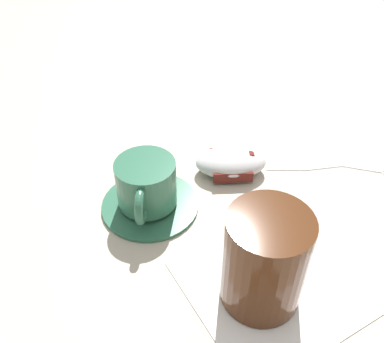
{
  "coord_description": "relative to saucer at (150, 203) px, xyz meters",
  "views": [
    {
      "loc": [
        0.28,
        -0.19,
        0.4
      ],
      "look_at": [
        -0.1,
        0.02,
        0.03
      ],
      "focal_mm": 40.0,
      "sensor_mm": 36.0,
      "label": 1
    }
  ],
  "objects": [
    {
      "name": "ground_plane",
      "position": [
        0.1,
        0.05,
        -0.0
      ],
      "size": [
        3.0,
        3.0,
        0.0
      ],
      "primitive_type": "plane",
      "color": "#B2A899"
    },
    {
      "name": "saucer",
      "position": [
        0.0,
        0.0,
        0.0
      ],
      "size": [
        0.13,
        0.13,
        0.01
      ],
      "primitive_type": "cylinder",
      "color": "#2D664C",
      "rests_on": "ground"
    },
    {
      "name": "coffee_cup",
      "position": [
        -0.0,
        -0.0,
        0.04
      ],
      "size": [
        0.1,
        0.08,
        0.06
      ],
      "color": "#2D664C",
      "rests_on": "saucer"
    },
    {
      "name": "computer_mouse",
      "position": [
        -0.01,
        0.13,
        0.01
      ],
      "size": [
        0.1,
        0.12,
        0.03
      ],
      "color": "silver",
      "rests_on": "ground"
    },
    {
      "name": "mouse_cable",
      "position": [
        0.07,
        0.3,
        -0.0
      ],
      "size": [
        0.1,
        0.25,
        0.0
      ],
      "color": "white",
      "rests_on": "ground"
    },
    {
      "name": "napkin_under_glass",
      "position": [
        0.18,
        0.06,
        -0.0
      ],
      "size": [
        0.17,
        0.17,
        0.0
      ],
      "primitive_type": "cube",
      "rotation": [
        0.0,
        0.0,
        0.03
      ],
      "color": "white",
      "rests_on": "ground"
    },
    {
      "name": "drinking_glass",
      "position": [
        0.18,
        0.05,
        0.05
      ],
      "size": [
        0.08,
        0.08,
        0.11
      ],
      "primitive_type": "cylinder",
      "color": "#4C2814",
      "rests_on": "napkin_under_glass"
    }
  ]
}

